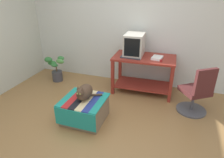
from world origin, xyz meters
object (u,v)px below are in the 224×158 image
at_px(ottoman_with_blanket, 84,110).
at_px(cat, 84,92).
at_px(desk, 144,68).
at_px(stapler, 160,60).
at_px(tv_monitor, 134,45).
at_px(office_chair, 197,93).
at_px(potted_plant, 56,69).
at_px(keyboard, 131,57).
at_px(book, 157,58).

height_order(ottoman_with_blanket, cat, cat).
relative_size(desk, stapler, 11.33).
xyz_separation_m(tv_monitor, office_chair, (1.24, -0.54, -0.60)).
bearing_deg(office_chair, stapler, -62.28).
xyz_separation_m(cat, potted_plant, (-1.32, 1.16, -0.23)).
height_order(desk, office_chair, office_chair).
height_order(ottoman_with_blanket, stapler, stapler).
xyz_separation_m(ottoman_with_blanket, stapler, (1.04, 1.17, 0.59)).
height_order(tv_monitor, office_chair, tv_monitor).
height_order(keyboard, ottoman_with_blanket, keyboard).
height_order(desk, cat, desk).
bearing_deg(office_chair, desk, -61.56).
relative_size(ottoman_with_blanket, office_chair, 0.77).
height_order(desk, book, book).
xyz_separation_m(cat, office_chair, (1.73, 0.79, -0.13)).
bearing_deg(potted_plant, cat, -41.47).
xyz_separation_m(book, ottoman_with_blanket, (-0.97, -1.28, -0.59)).
bearing_deg(potted_plant, tv_monitor, 5.18).
relative_size(tv_monitor, stapler, 4.79).
bearing_deg(book, ottoman_with_blanket, -120.36).
distance_m(ottoman_with_blanket, stapler, 1.68).
bearing_deg(keyboard, cat, -110.79).
xyz_separation_m(book, office_chair, (0.77, -0.46, -0.41)).
relative_size(desk, ottoman_with_blanket, 1.81).
distance_m(tv_monitor, keyboard, 0.28).
xyz_separation_m(book, cat, (-0.96, -1.25, -0.27)).
relative_size(keyboard, ottoman_with_blanket, 0.58).
xyz_separation_m(keyboard, cat, (-0.47, -1.14, -0.26)).
distance_m(keyboard, potted_plant, 1.86).
bearing_deg(desk, tv_monitor, 169.87).
xyz_separation_m(desk, potted_plant, (-2.03, -0.13, -0.24)).
height_order(book, ottoman_with_blanket, book).
xyz_separation_m(ottoman_with_blanket, potted_plant, (-1.31, 1.19, 0.09)).
bearing_deg(tv_monitor, cat, -112.06).
xyz_separation_m(ottoman_with_blanket, cat, (0.01, 0.02, 0.32)).
height_order(book, stapler, book).
bearing_deg(potted_plant, office_chair, -7.00).
distance_m(desk, ottoman_with_blanket, 1.54).
bearing_deg(potted_plant, book, 2.24).
xyz_separation_m(tv_monitor, ottoman_with_blanket, (-0.50, -1.35, -0.79)).
relative_size(book, cat, 0.63).
xyz_separation_m(desk, stapler, (0.32, -0.15, 0.27)).
relative_size(potted_plant, stapler, 5.36).
bearing_deg(stapler, tv_monitor, 127.79).
bearing_deg(cat, potted_plant, 138.21).
relative_size(ottoman_with_blanket, potted_plant, 1.17).
bearing_deg(tv_monitor, book, -10.76).
bearing_deg(desk, cat, -120.57).
height_order(keyboard, stapler, stapler).
bearing_deg(tv_monitor, potted_plant, -176.65).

